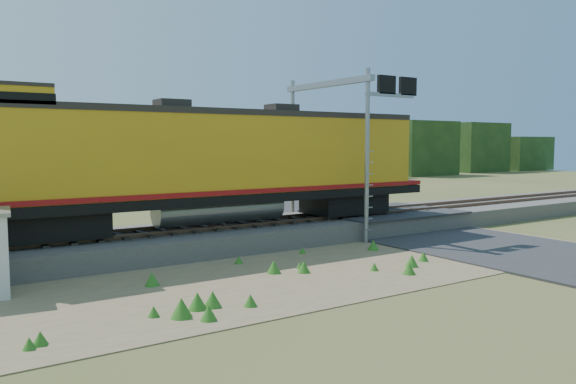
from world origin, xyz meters
TOP-DOWN VIEW (x-y plane):
  - ground at (0.00, 0.00)m, footprint 140.00×140.00m
  - ballast at (0.00, 6.00)m, footprint 70.00×5.00m
  - rails at (0.00, 6.00)m, footprint 70.00×1.54m
  - dirt_shoulder at (-2.00, 0.50)m, footprint 26.00×8.00m
  - road at (7.00, 0.74)m, footprint 7.00×66.00m
  - tree_line_north at (0.00, 38.00)m, footprint 130.00×3.00m
  - weed_clumps at (-3.50, 0.10)m, footprint 15.00×6.20m
  - locomotive at (-2.40, 6.00)m, footprint 20.08×3.06m
  - signal_gantry at (3.74, 5.33)m, footprint 2.91×6.20m

SIDE VIEW (x-z plane):
  - ground at x=0.00m, z-range 0.00..0.00m
  - weed_clumps at x=-3.50m, z-range -0.28..0.28m
  - dirt_shoulder at x=-2.00m, z-range 0.00..0.03m
  - road at x=7.00m, z-range -0.34..0.52m
  - ballast at x=0.00m, z-range 0.00..0.80m
  - rails at x=0.00m, z-range 0.80..0.96m
  - tree_line_north at x=0.00m, z-range -0.18..6.32m
  - locomotive at x=-2.40m, z-range 0.93..6.11m
  - signal_gantry at x=3.74m, z-range 1.82..9.17m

